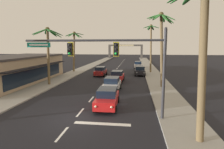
% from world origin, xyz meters
% --- Properties ---
extents(ground_plane, '(220.00, 220.00, 0.00)m').
position_xyz_m(ground_plane, '(0.00, 0.00, 0.00)').
color(ground_plane, black).
extents(sidewalk_right, '(3.20, 110.00, 0.14)m').
position_xyz_m(sidewalk_right, '(7.80, 20.00, 0.07)').
color(sidewalk_right, gray).
rests_on(sidewalk_right, ground).
extents(sidewalk_left, '(3.20, 110.00, 0.14)m').
position_xyz_m(sidewalk_left, '(-7.80, 20.00, 0.07)').
color(sidewalk_left, gray).
rests_on(sidewalk_left, ground).
extents(lane_markings, '(4.28, 87.52, 0.01)m').
position_xyz_m(lane_markings, '(0.42, 19.87, 0.00)').
color(lane_markings, silver).
rests_on(lane_markings, ground).
extents(traffic_signal_mast, '(10.41, 0.41, 6.68)m').
position_xyz_m(traffic_signal_mast, '(3.13, 0.63, 4.67)').
color(traffic_signal_mast, '#2D2D33').
rests_on(traffic_signal_mast, ground).
extents(sedan_lead_at_stop_bar, '(2.00, 4.47, 1.68)m').
position_xyz_m(sedan_lead_at_stop_bar, '(2.01, 3.03, 0.85)').
color(sedan_lead_at_stop_bar, red).
rests_on(sedan_lead_at_stop_bar, ground).
extents(sedan_third_in_queue, '(2.06, 4.49, 1.68)m').
position_xyz_m(sedan_third_in_queue, '(1.66, 9.13, 0.85)').
color(sedan_third_in_queue, silver).
rests_on(sedan_third_in_queue, ground).
extents(sedan_fifth_in_queue, '(2.07, 4.50, 1.68)m').
position_xyz_m(sedan_fifth_in_queue, '(1.70, 15.22, 0.85)').
color(sedan_fifth_in_queue, red).
rests_on(sedan_fifth_in_queue, ground).
extents(sedan_oncoming_far, '(1.98, 4.46, 1.68)m').
position_xyz_m(sedan_oncoming_far, '(-1.90, 20.70, 0.85)').
color(sedan_oncoming_far, maroon).
rests_on(sedan_oncoming_far, ground).
extents(sedan_parked_nearest_kerb, '(2.02, 4.48, 1.68)m').
position_xyz_m(sedan_parked_nearest_kerb, '(5.28, 22.34, 0.85)').
color(sedan_parked_nearest_kerb, black).
rests_on(sedan_parked_nearest_kerb, ground).
extents(sedan_parked_mid_kerb, '(2.03, 4.48, 1.68)m').
position_xyz_m(sedan_parked_mid_kerb, '(5.06, 33.66, 0.85)').
color(sedan_parked_mid_kerb, silver).
rests_on(sedan_parked_mid_kerb, ground).
extents(palm_left_second, '(4.20, 4.37, 7.93)m').
position_xyz_m(palm_left_second, '(-7.33, 11.47, 5.90)').
color(palm_left_second, brown).
rests_on(palm_left_second, ground).
extents(palm_left_third, '(3.98, 3.53, 8.37)m').
position_xyz_m(palm_left_third, '(-8.20, 24.99, 5.85)').
color(palm_left_third, brown).
rests_on(palm_left_third, ground).
extents(palm_right_nearest, '(3.93, 3.69, 8.90)m').
position_xyz_m(palm_right_nearest, '(7.92, -2.50, 6.18)').
color(palm_right_nearest, brown).
rests_on(palm_right_nearest, ground).
extents(palm_right_second, '(3.55, 3.52, 9.58)m').
position_xyz_m(palm_right_second, '(7.61, 11.71, 6.86)').
color(palm_right_second, brown).
rests_on(palm_right_second, ground).
extents(palm_right_third, '(3.19, 2.99, 9.67)m').
position_xyz_m(palm_right_third, '(7.42, 25.90, 6.51)').
color(palm_right_third, brown).
rests_on(palm_right_third, ground).
extents(storefront_strip_left, '(8.46, 18.78, 3.97)m').
position_xyz_m(storefront_strip_left, '(-13.24, 12.48, 1.99)').
color(storefront_strip_left, tan).
rests_on(storefront_strip_left, ground).
extents(town_gateway_arch, '(14.87, 0.90, 6.11)m').
position_xyz_m(town_gateway_arch, '(0.00, 69.53, 4.01)').
color(town_gateway_arch, '#423D38').
rests_on(town_gateway_arch, ground).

